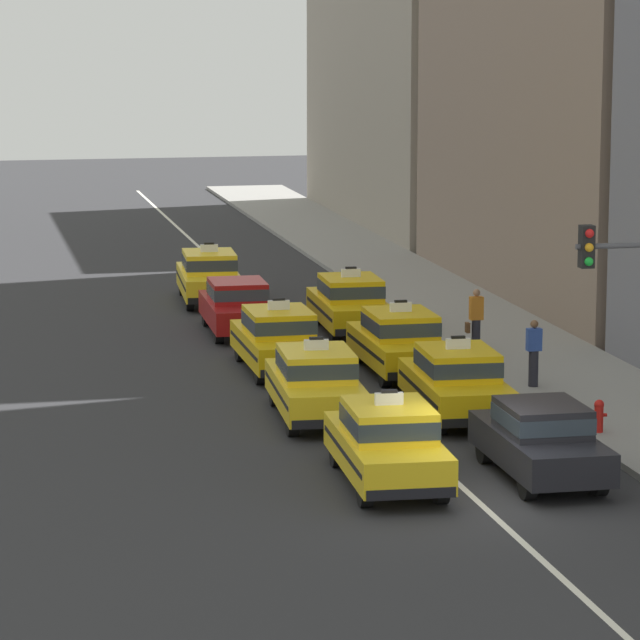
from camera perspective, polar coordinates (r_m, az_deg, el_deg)
name	(u,v)px	position (r m, az deg, el deg)	size (l,w,h in m)	color
ground_plane	(475,499)	(34.81, 4.98, -5.72)	(160.00, 160.00, 0.00)	#2B2B2D
lane_stripe_left_right	(282,323)	(53.79, -1.22, -0.08)	(0.14, 80.00, 0.01)	silver
sidewalk_curb	(511,343)	(50.38, 6.12, -0.74)	(4.00, 90.00, 0.15)	gray
taxi_left_nearest	(388,442)	(35.50, 2.17, -3.91)	(2.00, 4.63, 1.96)	black
taxi_left_second	(316,382)	(41.02, -0.14, -2.00)	(2.06, 4.65, 1.96)	black
taxi_left_third	(278,339)	(46.44, -1.34, -0.59)	(1.84, 4.57, 1.96)	black
sedan_left_fourth	(237,305)	(51.85, -2.65, 0.48)	(1.88, 4.35, 1.58)	black
taxi_left_fifth	(209,276)	(57.41, -3.55, 1.42)	(2.08, 4.66, 1.96)	black
sedan_right_nearest	(541,438)	(36.18, 7.06, -3.76)	(1.79, 4.31, 1.58)	black
taxi_right_second	(456,381)	(41.27, 4.37, -1.96)	(2.01, 4.63, 1.96)	black
taxi_right_third	(399,341)	(46.16, 2.55, -0.67)	(1.84, 4.57, 1.96)	black
taxi_right_fourth	(350,303)	(52.00, 0.97, 0.55)	(1.95, 4.61, 1.96)	black
pedestrian_mid_block	(534,353)	(44.24, 6.83, -1.04)	(0.36, 0.24, 1.66)	#23232D
pedestrian_far_corner	(476,320)	(48.74, 4.99, 0.01)	(0.47, 0.24, 1.69)	#23232D
fire_hydrant	(599,414)	(39.79, 8.88, -2.99)	(0.36, 0.22, 0.73)	red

